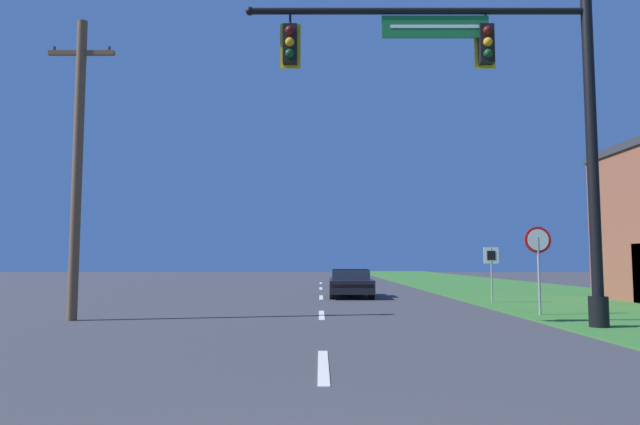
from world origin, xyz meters
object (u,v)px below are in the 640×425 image
object	(u,v)px
route_sign_post	(490,262)
car_ahead	(350,283)
utility_pole_near	(77,162)
signal_mast	(508,111)
stop_sign	(537,250)

from	to	relation	value
route_sign_post	car_ahead	bearing A→B (deg)	142.43
car_ahead	utility_pole_near	xyz separation A→B (m)	(-7.86, -9.92, 3.61)
car_ahead	utility_pole_near	world-z (taller)	utility_pole_near
signal_mast	route_sign_post	world-z (taller)	signal_mast
utility_pole_near	stop_sign	bearing A→B (deg)	5.34
route_sign_post	utility_pole_near	xyz separation A→B (m)	(-12.89, -6.05, 2.69)
car_ahead	stop_sign	bearing A→B (deg)	-60.54
stop_sign	utility_pole_near	world-z (taller)	utility_pole_near
route_sign_post	utility_pole_near	bearing A→B (deg)	-154.86
signal_mast	utility_pole_near	distance (m)	11.22
stop_sign	car_ahead	bearing A→B (deg)	119.46
stop_sign	utility_pole_near	distance (m)	13.06
route_sign_post	stop_sign	bearing A→B (deg)	-91.21
signal_mast	utility_pole_near	xyz separation A→B (m)	(-11.03, 1.84, -0.91)
stop_sign	route_sign_post	size ratio (longest dim) A/B	1.23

